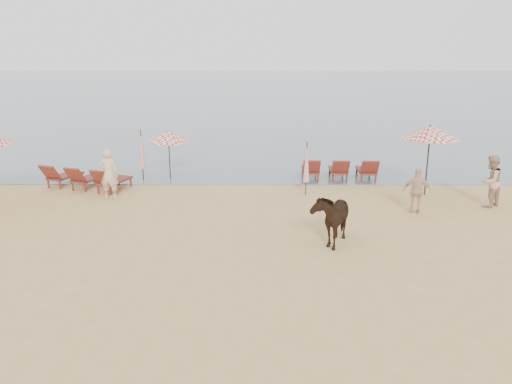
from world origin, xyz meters
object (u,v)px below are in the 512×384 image
cow (331,216)px  lounger_cluster_left (85,177)px  umbrella_open_left_b (168,136)px  beachgoer_left (109,174)px  lounger_cluster_right (339,169)px  umbrella_open_right (430,132)px  umbrella_closed_right (307,162)px  beachgoer_right_b (417,191)px  beachgoer_right_a (490,181)px  umbrella_closed_left (142,150)px

cow → lounger_cluster_left: bearing=167.4°
umbrella_open_left_b → beachgoer_left: bearing=-95.0°
lounger_cluster_left → beachgoer_left: (1.36, -1.40, 0.47)m
beachgoer_left → lounger_cluster_right: bearing=-157.8°
umbrella_open_right → umbrella_closed_right: (-4.38, 0.06, -1.11)m
umbrella_closed_right → beachgoer_right_b: 4.08m
cow → beachgoer_right_a: (5.81, 3.38, 0.14)m
umbrella_closed_left → umbrella_open_left_b: bearing=12.8°
umbrella_closed_left → cow: (6.73, -6.96, -0.54)m
beachgoer_right_a → umbrella_open_left_b: bearing=-55.4°
umbrella_closed_left → cow: 9.70m
lounger_cluster_right → beachgoer_right_b: 4.76m
beachgoer_right_a → umbrella_closed_right: bearing=-51.0°
umbrella_closed_left → beachgoer_right_a: (12.54, -3.59, -0.40)m
umbrella_closed_left → beachgoer_left: bearing=-101.2°
umbrella_open_left_b → umbrella_open_right: (9.80, -2.38, 0.50)m
umbrella_open_right → umbrella_closed_right: 4.52m
umbrella_closed_left → lounger_cluster_right: bearing=0.4°
umbrella_open_left_b → beachgoer_right_b: size_ratio=1.40×
umbrella_open_right → umbrella_closed_right: bearing=-157.3°
umbrella_closed_left → beachgoer_right_b: (9.87, -4.31, -0.53)m
lounger_cluster_left → beachgoer_right_a: 14.62m
umbrella_open_left_b → umbrella_closed_right: 5.93m
lounger_cluster_right → umbrella_open_left_b: size_ratio=1.45×
umbrella_open_right → beachgoer_left: (-11.41, -0.64, -1.40)m
umbrella_open_right → beachgoer_right_a: bearing=-17.5°
umbrella_closed_left → beachgoer_right_a: size_ratio=1.18×
beachgoer_left → lounger_cluster_left: bearing=-41.9°
cow → umbrella_open_right: bearing=69.7°
umbrella_closed_left → beachgoer_right_b: umbrella_closed_left is taller
lounger_cluster_left → umbrella_closed_left: size_ratio=1.63×
umbrella_open_left_b → beachgoer_right_b: 9.97m
umbrella_closed_right → beachgoer_left: size_ratio=1.06×
lounger_cluster_left → cow: bearing=-13.6°
cow → beachgoer_right_b: (3.14, 2.65, 0.01)m
lounger_cluster_right → beachgoer_right_a: size_ratio=1.72×
lounger_cluster_left → umbrella_open_right: bearing=15.9°
umbrella_closed_left → umbrella_open_right: bearing=-11.1°
umbrella_open_right → beachgoer_right_b: 2.87m
umbrella_open_right → beachgoer_right_b: (-1.00, -2.18, -1.57)m
umbrella_open_left_b → umbrella_open_right: bearing=9.6°
lounger_cluster_left → cow: cow is taller
umbrella_closed_left → cow: size_ratio=1.19×
umbrella_closed_right → beachgoer_right_b: (3.38, -2.24, -0.46)m
lounger_cluster_left → umbrella_open_right: size_ratio=1.32×
beachgoer_left → beachgoer_right_a: beachgoer_left is taller
cow → beachgoer_right_a: beachgoer_right_a is taller
umbrella_open_right → beachgoer_left: bearing=-153.4°
cow → beachgoer_right_b: bearing=60.4°
umbrella_closed_right → lounger_cluster_right: bearing=54.2°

